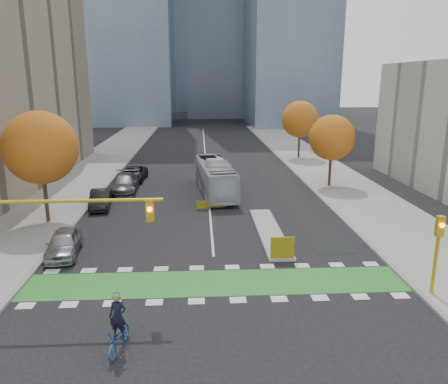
{
  "coord_description": "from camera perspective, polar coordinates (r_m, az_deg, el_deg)",
  "views": [
    {
      "loc": [
        -0.73,
        -19.36,
        10.27
      ],
      "look_at": [
        0.84,
        8.85,
        3.0
      ],
      "focal_mm": 35.0,
      "sensor_mm": 36.0,
      "label": 1
    }
  ],
  "objects": [
    {
      "name": "centre_line",
      "position": [
        60.24,
        -2.45,
        4.61
      ],
      "size": [
        0.15,
        70.0,
        0.01
      ],
      "primitive_type": "cube",
      "color": "silver",
      "rests_on": "ground"
    },
    {
      "name": "parked_car_c",
      "position": [
        41.91,
        -12.92,
        1.08
      ],
      "size": [
        2.68,
        5.99,
        1.7
      ],
      "primitive_type": "imported",
      "rotation": [
        0.0,
        0.0,
        0.05
      ],
      "color": "#49484D",
      "rests_on": "ground"
    },
    {
      "name": "curb_west",
      "position": [
        41.7,
        -15.93,
        -0.28
      ],
      "size": [
        0.3,
        120.0,
        0.16
      ],
      "primitive_type": "cube",
      "color": "gray",
      "rests_on": "ground"
    },
    {
      "name": "sidewalk_east",
      "position": [
        43.08,
        16.2,
        0.16
      ],
      "size": [
        7.0,
        120.0,
        0.15
      ],
      "primitive_type": "cube",
      "color": "gray",
      "rests_on": "ground"
    },
    {
      "name": "parked_car_a",
      "position": [
        28.1,
        -20.22,
        -6.31
      ],
      "size": [
        2.27,
        4.58,
        1.5
      ],
      "primitive_type": "imported",
      "rotation": [
        0.0,
        0.0,
        0.12
      ],
      "color": "gray",
      "rests_on": "ground"
    },
    {
      "name": "curb_east",
      "position": [
        42.05,
        11.7,
        0.1
      ],
      "size": [
        0.3,
        120.0,
        0.16
      ],
      "primitive_type": "cube",
      "color": "gray",
      "rests_on": "ground"
    },
    {
      "name": "tree_west",
      "position": [
        33.65,
        -22.83,
        5.35
      ],
      "size": [
        5.2,
        5.2,
        8.22
      ],
      "color": "#332114",
      "rests_on": "ground"
    },
    {
      "name": "hazard_board",
      "position": [
        25.83,
        7.66,
        -7.22
      ],
      "size": [
        1.4,
        0.12,
        1.3
      ],
      "primitive_type": "cube",
      "color": "yellow",
      "rests_on": "median_island"
    },
    {
      "name": "tree_east_far",
      "position": [
        59.08,
        9.9,
        9.34
      ],
      "size": [
        4.8,
        4.8,
        7.65
      ],
      "color": "#332114",
      "rests_on": "ground"
    },
    {
      "name": "parked_car_d",
      "position": [
        46.74,
        -11.8,
        2.34
      ],
      "size": [
        2.71,
        5.35,
        1.45
      ],
      "primitive_type": "imported",
      "rotation": [
        0.0,
        0.0,
        -0.06
      ],
      "color": "black",
      "rests_on": "ground"
    },
    {
      "name": "median_island",
      "position": [
        30.5,
        5.95,
        -5.17
      ],
      "size": [
        1.6,
        10.0,
        0.16
      ],
      "primitive_type": "cube",
      "color": "gray",
      "rests_on": "ground"
    },
    {
      "name": "ground",
      "position": [
        21.93,
        -0.93,
        -13.5
      ],
      "size": [
        300.0,
        300.0,
        0.0
      ],
      "primitive_type": "plane",
      "color": "black",
      "rests_on": "ground"
    },
    {
      "name": "traffic_signal_west",
      "position": [
        21.12,
        -23.01,
        -3.94
      ],
      "size": [
        8.53,
        0.56,
        5.2
      ],
      "color": "#BF9914",
      "rests_on": "ground"
    },
    {
      "name": "bus",
      "position": [
        40.48,
        -1.16,
        1.99
      ],
      "size": [
        3.75,
        11.33,
        3.1
      ],
      "primitive_type": "imported",
      "rotation": [
        0.0,
        0.0,
        0.1
      ],
      "color": "#B6BABE",
      "rests_on": "ground"
    },
    {
      "name": "bike_crossing",
      "position": [
        23.26,
        -1.08,
        -11.76
      ],
      "size": [
        20.0,
        3.0,
        0.01
      ],
      "primitive_type": "cube",
      "color": "#2A822A",
      "rests_on": "ground"
    },
    {
      "name": "bike_lane_paint",
      "position": [
        51.08,
        6.16,
        2.76
      ],
      "size": [
        2.5,
        50.0,
        0.01
      ],
      "primitive_type": "cube",
      "color": "black",
      "rests_on": "ground"
    },
    {
      "name": "cyclist",
      "position": [
        18.2,
        -13.57,
        -17.33
      ],
      "size": [
        1.11,
        2.21,
        2.43
      ],
      "rotation": [
        0.0,
        0.0,
        -0.18
      ],
      "color": "#1F5192",
      "rests_on": "ground"
    },
    {
      "name": "sidewalk_west",
      "position": [
        42.62,
        -20.52,
        -0.34
      ],
      "size": [
        7.0,
        120.0,
        0.15
      ],
      "primitive_type": "cube",
      "color": "gray",
      "rests_on": "ground"
    },
    {
      "name": "tree_east_near",
      "position": [
        43.61,
        13.92,
        6.89
      ],
      "size": [
        4.4,
        4.4,
        7.08
      ],
      "color": "#332114",
      "rests_on": "ground"
    },
    {
      "name": "parked_car_b",
      "position": [
        37.4,
        -15.85,
        -0.9
      ],
      "size": [
        2.11,
        4.63,
        1.47
      ],
      "primitive_type": "imported",
      "rotation": [
        0.0,
        0.0,
        0.13
      ],
      "color": "black",
      "rests_on": "ground"
    },
    {
      "name": "traffic_signal_east",
      "position": [
        23.2,
        26.14,
        -6.07
      ],
      "size": [
        0.35,
        0.43,
        4.1
      ],
      "color": "#BF9914",
      "rests_on": "ground"
    }
  ]
}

